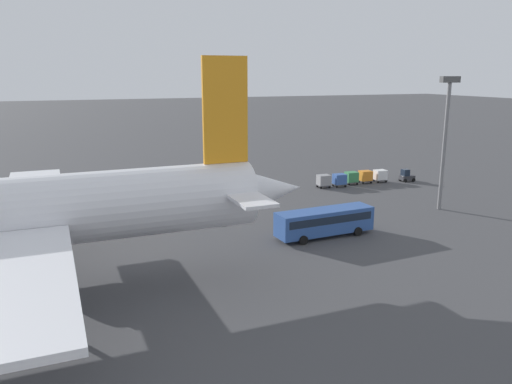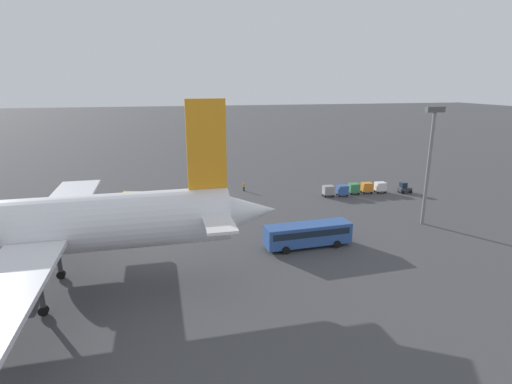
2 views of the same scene
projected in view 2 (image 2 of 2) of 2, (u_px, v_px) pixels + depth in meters
ground_plane at (215, 195)px, 76.37m from camera, size 600.00×600.00×0.00m
airplane at (27, 229)px, 38.06m from camera, size 49.85×42.41×19.25m
shuttle_bus_near at (157, 202)px, 64.94m from camera, size 12.14×6.08×3.32m
shuttle_bus_far at (308, 233)px, 51.74m from camera, size 11.53×3.66×3.10m
baggage_tug at (404, 188)px, 77.37m from camera, size 2.43×1.67×2.10m
worker_person at (244, 187)px, 78.72m from camera, size 0.38×0.38×1.74m
cargo_cart_white at (380, 187)px, 77.41m from camera, size 2.06×1.76×2.06m
cargo_cart_orange at (367, 187)px, 77.10m from camera, size 2.06×1.76×2.06m
cargo_cart_green at (354, 188)px, 76.49m from camera, size 2.06×1.76×2.06m
cargo_cart_blue at (342, 190)px, 75.16m from camera, size 2.06×1.76×2.06m
cargo_cart_grey at (328, 190)px, 74.87m from camera, size 2.06×1.76×2.06m
light_pole at (430, 154)px, 57.87m from camera, size 2.80×0.70×17.47m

